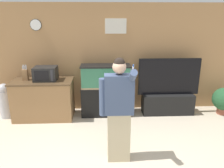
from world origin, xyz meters
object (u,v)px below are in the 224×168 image
Objects in this scene: microwave at (46,74)px; person_standing at (118,110)px; counter_island at (44,99)px; tv_on_stand at (168,98)px; potted_plant at (224,100)px; aquarium_on_stand at (106,90)px; knife_block at (25,74)px; trash_bin at (5,100)px.

person_standing is (1.51, -1.69, -0.18)m from microwave.
person_standing is (1.60, -1.66, 0.43)m from counter_island.
counter_island is 0.93× the size of tv_on_stand.
tv_on_stand reaches higher than potted_plant.
tv_on_stand is (1.50, -0.01, -0.21)m from aquarium_on_stand.
microwave is 0.47m from knife_block.
microwave is at bearing 179.92° from potted_plant.
tv_on_stand is 1.35m from potted_plant.
counter_island is 2.74× the size of microwave.
potted_plant is 5.20m from trash_bin.
aquarium_on_stand is 1.86× the size of potted_plant.
counter_island is 0.70m from knife_block.
counter_island is 1.45m from aquarium_on_stand.
potted_plant is (2.85, -0.11, -0.25)m from aquarium_on_stand.
person_standing is at bearing -34.82° from trash_bin.
microwave is 0.61× the size of trash_bin.
potted_plant is (1.35, -0.10, -0.04)m from tv_on_stand.
aquarium_on_stand is at bearing 177.71° from potted_plant.
microwave is at bearing -4.15° from knife_block.
potted_plant is at bearing 0.24° from counter_island.
knife_block is 0.42× the size of trash_bin.
counter_island reaches higher than potted_plant.
tv_on_stand is (2.94, 0.12, -0.05)m from counter_island.
knife_block is 4.71m from potted_plant.
aquarium_on_stand is 0.72× the size of person_standing.
knife_block is 2.62m from person_standing.
counter_island is at bearing -164.66° from microwave.
tv_on_stand reaches higher than trash_bin.
aquarium_on_stand is at bearing 95.18° from person_standing.
microwave is 1.42m from aquarium_on_stand.
person_standing is at bearing -41.08° from knife_block.
person_standing is at bearing -46.15° from counter_island.
microwave is 0.34× the size of tv_on_stand.
potted_plant is (2.69, 1.68, -0.52)m from person_standing.
person_standing is 2.59× the size of potted_plant.
microwave reaches higher than trash_bin.
knife_block is 0.24× the size of tv_on_stand.
potted_plant is at bearing -2.29° from aquarium_on_stand.
potted_plant is (4.29, 0.02, -0.09)m from counter_island.
trash_bin is (-0.54, 0.02, -0.61)m from knife_block.
knife_block is (-0.38, 0.06, 0.58)m from counter_island.
counter_island is 1.12× the size of aquarium_on_stand.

